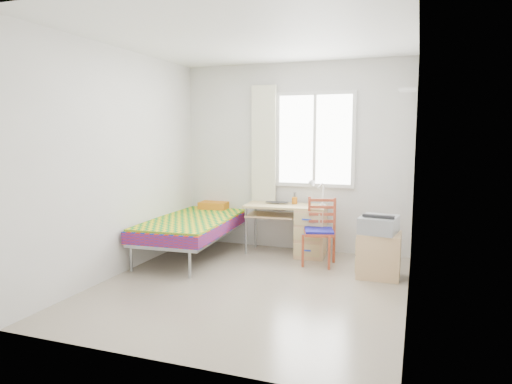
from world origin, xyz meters
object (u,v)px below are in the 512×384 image
desk (306,228)px  chair (320,227)px  printer (379,224)px  bed (198,222)px  cabinet (379,255)px

desk → chair: 0.43m
printer → desk: bearing=155.8°
chair → desk: bearing=113.1°
bed → desk: size_ratio=1.90×
chair → printer: size_ratio=1.69×
desk → cabinet: bearing=-36.1°
bed → printer: 2.41m
bed → printer: size_ratio=4.25×
cabinet → printer: bearing=176.5°
printer → bed: bearing=-177.5°
desk → chair: size_ratio=1.33×
cabinet → printer: 0.36m
bed → chair: bearing=-0.8°
bed → printer: (2.39, -0.22, 0.18)m
desk → printer: size_ratio=2.24×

